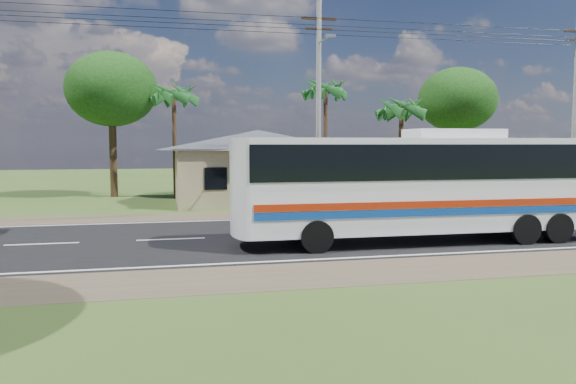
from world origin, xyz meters
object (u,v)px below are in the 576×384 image
motorcycle (407,200)px  person (536,194)px  waiting_shed (474,158)px  coach_bus (425,178)px

motorcycle → person: 7.03m
waiting_shed → motorcycle: 5.60m
coach_bus → person: (10.47, 7.91, -1.52)m
coach_bus → motorcycle: size_ratio=6.76×
motorcycle → person: bearing=-100.4°
motorcycle → person: (6.88, -1.43, 0.31)m
motorcycle → coach_bus: bearing=160.3°
coach_bus → motorcycle: bearing=69.5°
waiting_shed → person: (1.99, -3.01, -1.90)m
waiting_shed → coach_bus: coach_bus is taller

